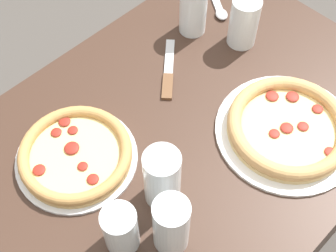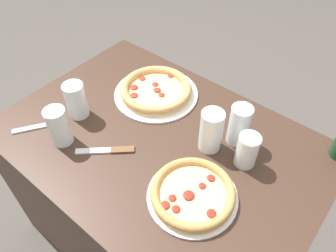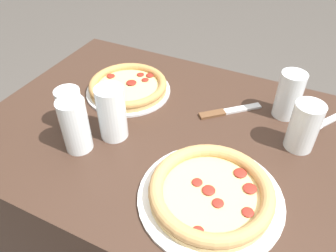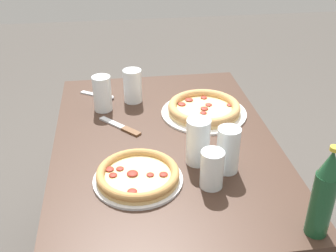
# 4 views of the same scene
# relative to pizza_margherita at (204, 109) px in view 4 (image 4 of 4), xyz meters

# --- Properties ---
(table) EXTENTS (1.10, 0.76, 0.72)m
(table) POSITION_rel_pizza_margherita_xyz_m (0.16, -0.17, -0.38)
(table) COLOR #3D281E
(table) RESTS_ON ground_plane
(pizza_margherita) EXTENTS (0.33, 0.33, 0.05)m
(pizza_margherita) POSITION_rel_pizza_margherita_xyz_m (0.00, 0.00, 0.00)
(pizza_margherita) COLOR white
(pizza_margherita) RESTS_ON table
(pizza_pepperoni) EXTENTS (0.27, 0.27, 0.04)m
(pizza_pepperoni) POSITION_rel_pizza_margherita_xyz_m (0.38, -0.28, -0.00)
(pizza_pepperoni) COLOR silver
(pizza_pepperoni) RESTS_ON table
(glass_iced_tea) EXTENTS (0.07, 0.07, 0.14)m
(glass_iced_tea) POSITION_rel_pizza_margherita_xyz_m (-0.09, -0.38, 0.04)
(glass_iced_tea) COLOR white
(glass_iced_tea) RESTS_ON table
(glass_orange_juice) EXTENTS (0.07, 0.07, 0.12)m
(glass_orange_juice) POSITION_rel_pizza_margherita_xyz_m (0.44, -0.07, 0.03)
(glass_orange_juice) COLOR white
(glass_orange_juice) RESTS_ON table
(glass_cola) EXTENTS (0.07, 0.07, 0.13)m
(glass_cola) POSITION_rel_pizza_margherita_xyz_m (-0.15, -0.26, 0.04)
(glass_cola) COLOR white
(glass_cola) RESTS_ON table
(glass_lemonade) EXTENTS (0.07, 0.07, 0.15)m
(glass_lemonade) POSITION_rel_pizza_margherita_xyz_m (0.37, -0.01, 0.05)
(glass_lemonade) COLOR white
(glass_lemonade) RESTS_ON table
(glass_mango_juice) EXTENTS (0.07, 0.07, 0.15)m
(glass_mango_juice) POSITION_rel_pizza_margherita_xyz_m (0.31, -0.09, 0.05)
(glass_mango_juice) COLOR white
(glass_mango_juice) RESTS_ON table
(beer_bottle) EXTENTS (0.06, 0.06, 0.26)m
(beer_bottle) POSITION_rel_pizza_margherita_xyz_m (0.66, 0.15, 0.10)
(beer_bottle) COLOR #194728
(beer_bottle) RESTS_ON table
(knife) EXTENTS (0.16, 0.15, 0.01)m
(knife) POSITION_rel_pizza_margherita_xyz_m (0.06, -0.32, -0.02)
(knife) COLOR brown
(knife) RESTS_ON table
(spoon) EXTENTS (0.11, 0.15, 0.02)m
(spoon) POSITION_rel_pizza_margherita_xyz_m (-0.20, -0.38, -0.02)
(spoon) COLOR silver
(spoon) RESTS_ON table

